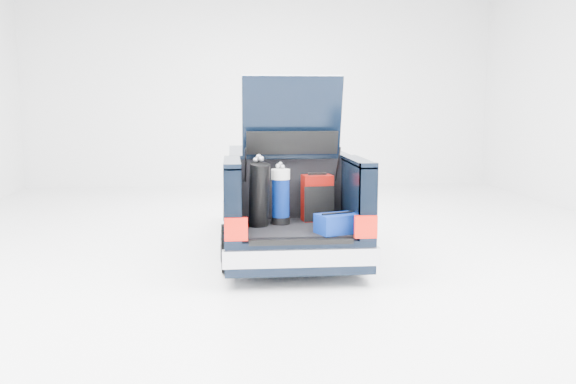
{
  "coord_description": "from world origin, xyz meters",
  "views": [
    {
      "loc": [
        -0.78,
        -8.88,
        2.1
      ],
      "look_at": [
        0.0,
        -0.5,
        0.9
      ],
      "focal_mm": 38.0,
      "sensor_mm": 36.0,
      "label": 1
    }
  ],
  "objects": [
    {
      "name": "blue_duffel",
      "position": [
        0.45,
        -1.9,
        0.71
      ],
      "size": [
        0.56,
        0.46,
        0.25
      ],
      "rotation": [
        0.0,
        0.0,
        0.37
      ],
      "color": "navy",
      "rests_on": "car"
    },
    {
      "name": "blue_golf_bag",
      "position": [
        -0.17,
        -1.28,
        0.96
      ],
      "size": [
        0.25,
        0.25,
        0.79
      ],
      "rotation": [
        0.0,
        0.0,
        -0.06
      ],
      "color": "black",
      "rests_on": "car"
    },
    {
      "name": "red_suitcase",
      "position": [
        0.32,
        -1.11,
        0.9
      ],
      "size": [
        0.41,
        0.29,
        0.63
      ],
      "rotation": [
        0.0,
        0.0,
        0.12
      ],
      "color": "#620703",
      "rests_on": "car"
    },
    {
      "name": "car",
      "position": [
        -0.0,
        0.11,
        0.67
      ],
      "size": [
        1.87,
        4.65,
        2.47
      ],
      "color": "black",
      "rests_on": "ground"
    },
    {
      "name": "black_golf_bag",
      "position": [
        -0.45,
        -1.45,
        1.0
      ],
      "size": [
        0.33,
        0.41,
        0.9
      ],
      "rotation": [
        0.0,
        0.0,
        0.24
      ],
      "color": "black",
      "rests_on": "car"
    },
    {
      "name": "ground",
      "position": [
        0.0,
        0.0,
        0.0
      ],
      "size": [
        14.0,
        14.0,
        0.0
      ],
      "primitive_type": "plane",
      "color": "white",
      "rests_on": "ground"
    }
  ]
}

